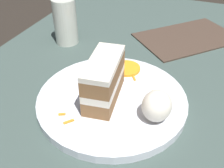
# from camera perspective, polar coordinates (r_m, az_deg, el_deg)

# --- Properties ---
(ground_plane) EXTENTS (6.00, 6.00, 0.00)m
(ground_plane) POSITION_cam_1_polar(r_m,az_deg,el_deg) (0.50, 3.69, -12.10)
(ground_plane) COLOR black
(ground_plane) RESTS_ON ground
(dining_table) EXTENTS (1.39, 0.81, 0.04)m
(dining_table) POSITION_cam_1_polar(r_m,az_deg,el_deg) (0.48, 3.78, -10.55)
(dining_table) COLOR #384742
(dining_table) RESTS_ON ground
(plate) EXTENTS (0.28, 0.28, 0.02)m
(plate) POSITION_cam_1_polar(r_m,az_deg,el_deg) (0.50, 0.00, -3.40)
(plate) COLOR silver
(plate) RESTS_ON dining_table
(cake_slice) EXTENTS (0.13, 0.07, 0.08)m
(cake_slice) POSITION_cam_1_polar(r_m,az_deg,el_deg) (0.47, -1.76, 0.98)
(cake_slice) COLOR brown
(cake_slice) RESTS_ON plate
(cream_dollop) EXTENTS (0.06, 0.05, 0.05)m
(cream_dollop) POSITION_cam_1_polar(r_m,az_deg,el_deg) (0.44, 9.72, -4.69)
(cream_dollop) COLOR silver
(cream_dollop) RESTS_ON plate
(orange_garnish) EXTENTS (0.06, 0.06, 0.01)m
(orange_garnish) POSITION_cam_1_polar(r_m,az_deg,el_deg) (0.57, 3.18, 3.43)
(orange_garnish) COLOR orange
(orange_garnish) RESTS_ON plate
(carrot_shreds_scatter) EXTENTS (0.18, 0.14, 0.00)m
(carrot_shreds_scatter) POSITION_cam_1_polar(r_m,az_deg,el_deg) (0.50, -0.40, -2.46)
(carrot_shreds_scatter) COLOR orange
(carrot_shreds_scatter) RESTS_ON plate
(drinking_glass) EXTENTS (0.06, 0.06, 0.12)m
(drinking_glass) POSITION_cam_1_polar(r_m,az_deg,el_deg) (0.71, -10.06, 12.65)
(drinking_glass) COLOR beige
(drinking_glass) RESTS_ON dining_table
(menu_card) EXTENTS (0.31, 0.30, 0.00)m
(menu_card) POSITION_cam_1_polar(r_m,az_deg,el_deg) (0.77, 16.11, 9.70)
(menu_card) COLOR #423328
(menu_card) RESTS_ON dining_table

